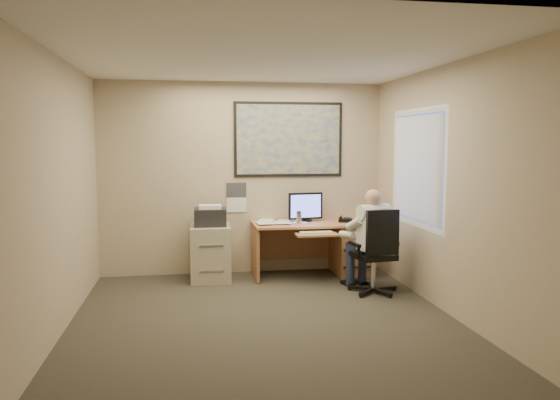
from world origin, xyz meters
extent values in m
cube|color=#322F27|center=(0.00, 0.00, 0.00)|extent=(4.00, 4.50, 0.00)
cube|color=white|center=(0.00, 0.00, 2.70)|extent=(4.00, 4.50, 0.00)
cube|color=#B9A78C|center=(0.00, 2.25, 1.35)|extent=(4.00, 0.00, 2.70)
cube|color=#B9A78C|center=(0.00, -2.25, 1.35)|extent=(4.00, 0.00, 2.70)
cube|color=#B9A78C|center=(-2.00, 0.00, 1.35)|extent=(0.00, 4.50, 2.70)
cube|color=#B9A78C|center=(2.00, 0.00, 1.35)|extent=(0.00, 4.50, 2.70)
cube|color=tan|center=(0.90, 1.88, 0.73)|extent=(1.60, 0.75, 0.03)
cube|color=#A46B43|center=(1.48, 1.88, 0.36)|extent=(0.45, 0.70, 0.70)
cube|color=#A46B43|center=(0.12, 1.88, 0.36)|extent=(0.04, 0.70, 0.70)
cube|color=#A46B43|center=(0.90, 2.22, 0.45)|extent=(1.55, 0.03, 0.55)
cylinder|color=black|center=(0.85, 2.02, 0.76)|extent=(0.20, 0.20, 0.02)
cube|color=black|center=(0.85, 2.00, 0.97)|extent=(0.50, 0.10, 0.37)
cube|color=#5966F2|center=(0.85, 1.98, 0.97)|extent=(0.44, 0.06, 0.32)
cube|color=tan|center=(0.88, 1.43, 0.66)|extent=(0.55, 0.30, 0.02)
cube|color=beige|center=(0.88, 1.43, 0.68)|extent=(0.43, 0.14, 0.02)
cube|color=black|center=(1.40, 1.87, 0.77)|extent=(0.23, 0.22, 0.05)
cylinder|color=silver|center=(0.72, 1.82, 0.83)|extent=(0.07, 0.07, 0.16)
cylinder|color=white|center=(0.75, 2.00, 0.80)|extent=(0.08, 0.08, 0.10)
cube|color=white|center=(0.45, 1.88, 0.76)|extent=(0.60, 0.56, 0.02)
cube|color=#1E4C93|center=(0.65, 2.23, 1.90)|extent=(1.56, 0.03, 1.06)
cube|color=white|center=(-0.10, 2.24, 1.08)|extent=(0.28, 0.01, 0.42)
cube|color=#ACA28B|center=(-0.49, 1.89, 0.37)|extent=(0.55, 0.65, 0.74)
cube|color=black|center=(-0.49, 1.89, 0.86)|extent=(0.43, 0.38, 0.23)
cube|color=white|center=(-0.49, 1.87, 1.00)|extent=(0.30, 0.24, 0.05)
cylinder|color=silver|center=(1.48, 0.91, 0.25)|extent=(0.06, 0.06, 0.39)
cube|color=black|center=(1.48, 0.91, 0.46)|extent=(0.51, 0.51, 0.07)
cube|color=black|center=(1.45, 0.68, 0.79)|extent=(0.42, 0.11, 0.54)
camera|label=1|loc=(-0.75, -5.45, 1.85)|focal=35.00mm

